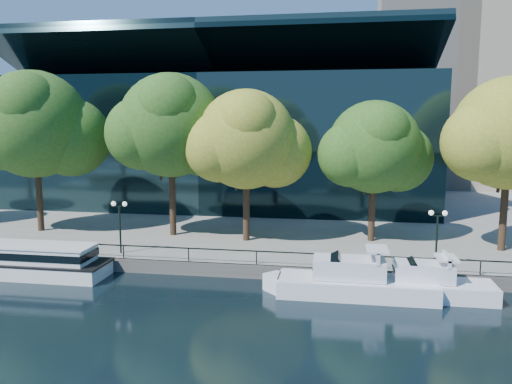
% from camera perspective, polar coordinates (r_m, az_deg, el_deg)
% --- Properties ---
extents(ground, '(160.00, 160.00, 0.00)m').
position_cam_1_polar(ground, '(34.23, -9.29, -10.89)').
color(ground, black).
rests_on(ground, ground).
extents(promenade, '(90.00, 67.08, 1.00)m').
position_cam_1_polar(promenade, '(68.63, 0.41, -0.68)').
color(promenade, slate).
rests_on(promenade, ground).
extents(railing, '(88.20, 0.08, 0.99)m').
position_cam_1_polar(railing, '(36.63, -7.73, -6.41)').
color(railing, black).
rests_on(railing, promenade).
extents(convention_building, '(50.00, 24.57, 21.43)m').
position_cam_1_polar(convention_building, '(64.11, -3.78, 5.86)').
color(convention_building, black).
rests_on(convention_building, ground).
extents(tour_boat, '(14.70, 3.28, 2.79)m').
position_cam_1_polar(tour_boat, '(40.48, -26.04, -6.87)').
color(tour_boat, silver).
rests_on(tour_boat, ground).
extents(cruiser_near, '(11.08, 2.85, 3.21)m').
position_cam_1_polar(cruiser_near, '(32.80, 10.64, -9.95)').
color(cruiser_near, white).
rests_on(cruiser_near, ground).
extents(cruiser_far, '(8.96, 2.48, 2.93)m').
position_cam_1_polar(cruiser_far, '(33.63, 18.54, -9.90)').
color(cruiser_far, white).
rests_on(cruiser_far, ground).
extents(tree_1, '(12.03, 9.86, 14.57)m').
position_cam_1_polar(tree_1, '(49.27, -23.80, 6.85)').
color(tree_1, black).
rests_on(tree_1, promenade).
extents(tree_2, '(11.28, 9.25, 14.19)m').
position_cam_1_polar(tree_2, '(44.05, -9.52, 7.27)').
color(tree_2, black).
rests_on(tree_2, promenade).
extents(tree_3, '(10.35, 8.49, 12.70)m').
position_cam_1_polar(tree_3, '(41.44, -0.92, 5.78)').
color(tree_3, black).
rests_on(tree_3, promenade).
extents(tree_4, '(9.61, 7.88, 11.77)m').
position_cam_1_polar(tree_4, '(42.52, 13.55, 4.78)').
color(tree_4, black).
rests_on(tree_4, promenade).
extents(tree_5, '(10.78, 8.84, 13.46)m').
position_cam_1_polar(tree_5, '(42.78, 27.21, 5.74)').
color(tree_5, black).
rests_on(tree_5, promenade).
extents(lamp_1, '(1.26, 0.36, 4.03)m').
position_cam_1_polar(lamp_1, '(39.36, -15.33, -2.55)').
color(lamp_1, black).
rests_on(lamp_1, promenade).
extents(lamp_2, '(1.26, 0.36, 4.03)m').
position_cam_1_polar(lamp_2, '(36.47, 20.02, -3.61)').
color(lamp_2, black).
rests_on(lamp_2, promenade).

